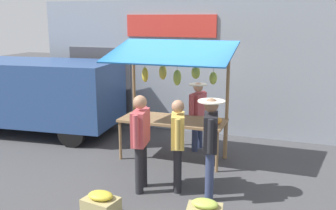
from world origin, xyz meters
The scene contains 9 objects.
ground_plane centered at (0.00, 0.00, 0.00)m, with size 40.00×40.00×0.00m, color #424244.
street_backdrop centered at (0.07, -2.20, 1.70)m, with size 9.00×0.30×3.40m.
market_stall centered at (-0.01, -0.04, 1.56)m, with size 2.50×1.46×2.50m.
vendor_with_sunhat centered at (-0.34, -0.75, 0.91)m, with size 0.40×0.67×1.56m.
shopper_with_ponytail centered at (-1.15, 1.47, 1.01)m, with size 0.44×0.71×1.70m.
shopper_in_grey_tee centered at (-0.55, 1.36, 0.93)m, with size 0.35×0.66×1.61m.
shopper_with_shopping_bag centered at (0.04, 1.60, 0.99)m, with size 0.30×0.71×1.70m.
parked_van centered at (4.19, -0.63, 1.12)m, with size 4.55×2.24×1.88m.
produce_crate_near centered at (0.24, 2.67, 0.19)m, with size 0.57×0.45×0.42m.
Camera 1 is at (-2.45, 7.25, 2.96)m, focal length 40.47 mm.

